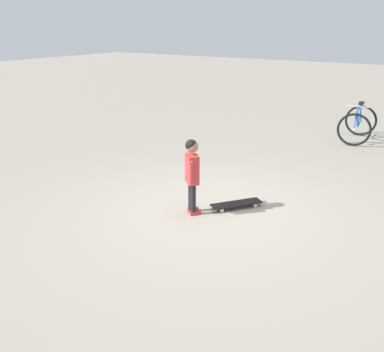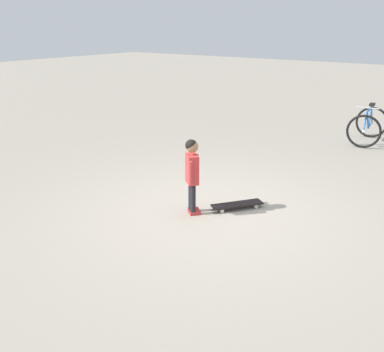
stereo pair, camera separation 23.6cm
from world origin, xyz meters
name	(u,v)px [view 1 (the left image)]	position (x,y,z in m)	size (l,w,h in m)	color
ground_plane	(211,211)	(0.00, 0.00, 0.00)	(50.00, 50.00, 0.00)	#9E9384
child_person	(192,169)	(0.21, -0.19, 0.66)	(0.38, 0.28, 1.06)	black
skateboard	(236,204)	(-0.30, 0.24, 0.06)	(0.72, 0.59, 0.07)	black
bicycle_mid	(358,124)	(-5.09, 0.74, 0.38)	(1.13, 0.80, 0.85)	black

